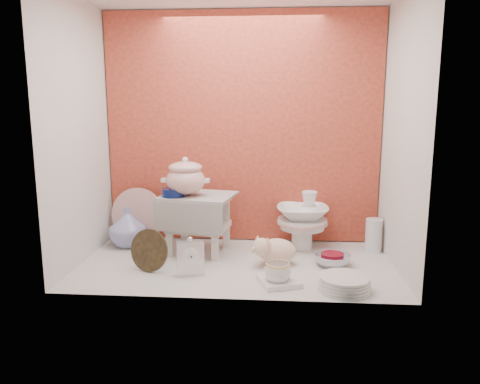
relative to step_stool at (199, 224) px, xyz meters
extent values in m
plane|color=silver|center=(0.25, -0.19, -0.18)|extent=(1.80, 1.80, 0.00)
cube|color=#C94F32|center=(0.25, 0.31, 0.57)|extent=(1.80, 0.06, 1.50)
cube|color=silver|center=(-0.65, -0.19, 0.57)|extent=(0.06, 1.00, 1.50)
cube|color=silver|center=(1.15, -0.19, 0.57)|extent=(0.06, 1.00, 1.50)
cylinder|color=#0A1850|center=(-0.14, -0.07, 0.21)|extent=(0.16, 0.16, 0.05)
imported|color=white|center=(-0.48, 0.09, -0.06)|extent=(0.32, 0.32, 0.25)
cube|color=silver|center=(0.02, -0.40, -0.08)|extent=(0.15, 0.09, 0.21)
ellipsoid|color=beige|center=(0.49, -0.19, -0.10)|extent=(0.30, 0.23, 0.16)
cylinder|color=white|center=(0.49, -0.50, -0.18)|extent=(0.21, 0.21, 0.01)
imported|color=white|center=(0.49, -0.50, -0.12)|extent=(0.15, 0.15, 0.11)
cube|color=white|center=(0.50, -0.49, -0.17)|extent=(0.24, 0.24, 0.03)
cylinder|color=white|center=(0.82, -0.55, -0.15)|extent=(0.34, 0.34, 0.07)
imported|color=silver|center=(0.80, -0.18, -0.15)|extent=(0.26, 0.26, 0.07)
cylinder|color=silver|center=(1.09, 0.10, -0.08)|extent=(0.13, 0.13, 0.21)
camera|label=1|loc=(0.47, -2.77, 0.74)|focal=35.01mm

